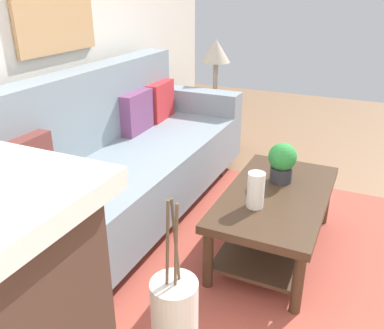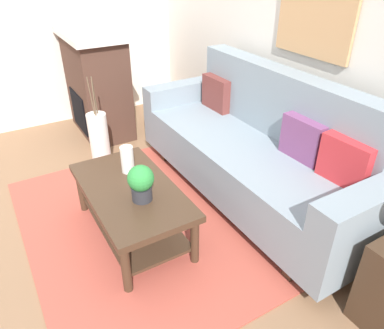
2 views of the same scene
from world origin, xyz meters
TOP-DOWN VIEW (x-y plane):
  - ground_plane at (0.00, 0.00)m, footprint 8.80×8.80m
  - wall_back at (0.00, 1.95)m, footprint 4.80×0.10m
  - area_rug at (0.00, 0.50)m, footprint 2.30×1.95m
  - couch at (0.09, 1.42)m, footprint 2.44×0.84m
  - throw_pillow_maroon at (-0.68, 1.54)m, footprint 0.36×0.13m
  - throw_pillow_plum at (0.48, 1.54)m, footprint 0.36×0.13m
  - throw_pillow_crimson at (0.87, 1.54)m, footprint 0.37×0.14m
  - coffee_table at (0.07, 0.29)m, footprint 1.10×0.60m
  - tabletop_vase at (-0.15, 0.37)m, footprint 0.10×0.10m
  - potted_plant_tabletop at (0.24, 0.31)m, footprint 0.18×0.18m
  - side_table at (1.61, 1.32)m, footprint 0.44×0.44m
  - table_lamp at (1.61, 1.32)m, footprint 0.28×0.28m
  - floor_vase_branch_a at (-1.05, 0.42)m, footprint 0.03×0.03m
  - floor_vase_branch_b at (-1.08, 0.43)m, footprint 0.02×0.02m
  - floor_vase_branch_c at (-1.08, 0.40)m, footprint 0.02×0.03m
  - framed_painting at (0.09, 1.88)m, footprint 0.74×0.03m

SIDE VIEW (x-z plane):
  - ground_plane at x=0.00m, z-range 0.00..0.00m
  - area_rug at x=0.00m, z-range 0.00..0.01m
  - side_table at x=1.61m, z-range 0.00..0.56m
  - coffee_table at x=0.07m, z-range 0.10..0.53m
  - couch at x=0.09m, z-range -0.11..0.97m
  - tabletop_vase at x=-0.15m, z-range 0.43..0.64m
  - potted_plant_tabletop at x=0.24m, z-range 0.44..0.70m
  - throw_pillow_maroon at x=-0.68m, z-range 0.52..0.84m
  - throw_pillow_plum at x=0.48m, z-range 0.52..0.84m
  - throw_pillow_crimson at x=0.87m, z-range 0.52..0.84m
  - floor_vase_branch_a at x=-1.05m, z-range 0.56..0.92m
  - floor_vase_branch_b at x=-1.08m, z-range 0.56..0.92m
  - floor_vase_branch_c at x=-1.08m, z-range 0.56..0.92m
  - table_lamp at x=1.61m, z-range 0.71..1.28m
  - wall_back at x=0.00m, z-range 0.00..2.70m
  - framed_painting at x=0.09m, z-range 1.17..1.79m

